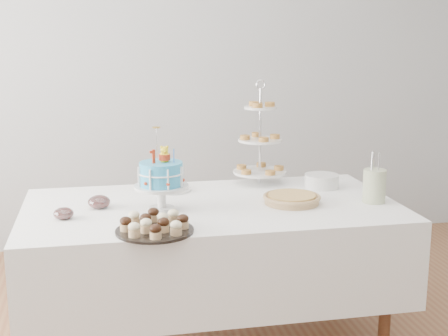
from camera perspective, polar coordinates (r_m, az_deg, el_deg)
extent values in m
cube|color=#A1A4A6|center=(4.80, -4.86, 8.81)|extent=(5.00, 0.04, 2.70)
cube|color=white|center=(3.30, -1.13, -7.09)|extent=(1.92, 1.02, 0.45)
cylinder|color=#53321C|center=(3.00, -15.81, -13.96)|extent=(0.06, 0.06, 0.67)
cylinder|color=#53321C|center=(3.29, 14.59, -11.47)|extent=(0.06, 0.06, 0.67)
cylinder|color=#53321C|center=(3.68, -15.00, -8.90)|extent=(0.06, 0.06, 0.67)
cylinder|color=#53321C|center=(3.92, 9.86, -7.32)|extent=(0.06, 0.06, 0.67)
cylinder|color=#309FD4|center=(3.10, -5.77, -0.52)|extent=(0.21, 0.21, 0.12)
torus|color=white|center=(3.09, -5.78, -0.42)|extent=(0.23, 0.23, 0.01)
cube|color=#B32D13|center=(3.06, -6.45, 1.06)|extent=(0.02, 0.02, 0.07)
cylinder|color=#3477DF|center=(3.07, -4.61, 1.14)|extent=(0.01, 0.01, 0.07)
cylinder|color=silver|center=(3.09, -6.16, 2.12)|extent=(0.00, 0.00, 0.17)
cylinder|color=gold|center=(3.08, -6.20, 3.72)|extent=(0.04, 0.04, 0.01)
cylinder|color=black|center=(2.81, -6.35, -5.72)|extent=(0.35, 0.35, 0.01)
ellipsoid|color=black|center=(2.79, -7.78, -4.79)|extent=(0.05, 0.05, 0.04)
ellipsoid|color=beige|center=(2.80, -4.98, -4.66)|extent=(0.05, 0.05, 0.04)
cylinder|color=tan|center=(3.26, 6.21, -2.94)|extent=(0.28, 0.28, 0.03)
cylinder|color=#BA8C48|center=(3.25, 6.22, -2.57)|extent=(0.25, 0.25, 0.02)
torus|color=tan|center=(3.26, 6.22, -2.64)|extent=(0.30, 0.30, 0.02)
cylinder|color=silver|center=(3.63, 3.32, 2.91)|extent=(0.02, 0.02, 0.56)
cylinder|color=silver|center=(3.67, 3.27, -0.35)|extent=(0.31, 0.31, 0.01)
cylinder|color=silver|center=(3.63, 3.31, 2.56)|extent=(0.26, 0.26, 0.01)
cylinder|color=silver|center=(3.61, 3.35, 5.53)|extent=(0.19, 0.19, 0.01)
torus|color=silver|center=(3.59, 3.37, 7.62)|extent=(0.06, 0.01, 0.06)
cylinder|color=silver|center=(3.61, 8.91, -1.17)|extent=(0.19, 0.19, 0.08)
cylinder|color=silver|center=(3.52, -4.99, -1.97)|extent=(0.24, 0.24, 0.01)
ellipsoid|color=silver|center=(3.07, -14.46, -4.05)|extent=(0.10, 0.10, 0.06)
cylinder|color=#4F0B06|center=(3.07, -14.46, -4.13)|extent=(0.07, 0.07, 0.03)
ellipsoid|color=silver|center=(3.21, -11.35, -3.06)|extent=(0.11, 0.11, 0.07)
cylinder|color=#4F0B06|center=(3.21, -11.35, -3.15)|extent=(0.08, 0.08, 0.03)
cylinder|color=silver|center=(3.34, 13.59, -1.60)|extent=(0.12, 0.12, 0.17)
cylinder|color=silver|center=(3.37, 14.48, -1.26)|extent=(0.01, 0.01, 0.09)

